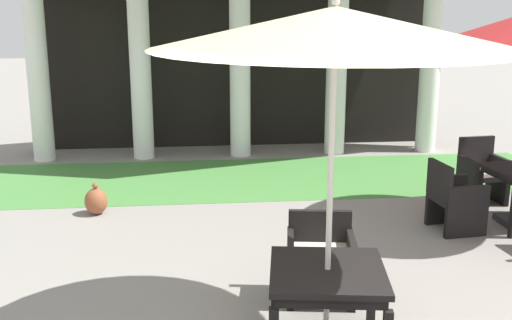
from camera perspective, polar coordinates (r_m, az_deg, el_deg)
lawn_strip at (r=10.23m, az=-0.71°, el=-1.65°), size 10.13×2.53×0.01m
patio_chair_near_foreground_west at (r=8.21m, az=17.53°, el=-3.42°), size 0.61×0.62×0.89m
patio_chair_near_foreground_north at (r=9.50m, az=19.80°, el=-1.19°), size 0.61×0.58×0.92m
patio_table_mid_left at (r=5.16m, az=6.50°, el=-10.82°), size 1.04×1.04×0.73m
patio_umbrella_mid_left at (r=4.69m, az=7.18°, el=11.50°), size 2.75×2.75×2.83m
patio_chair_mid_left_north at (r=6.13m, az=5.86°, el=-8.91°), size 0.71×0.64×0.82m
terracotta_urn at (r=8.75m, az=-14.32°, el=-3.63°), size 0.31×0.31×0.44m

